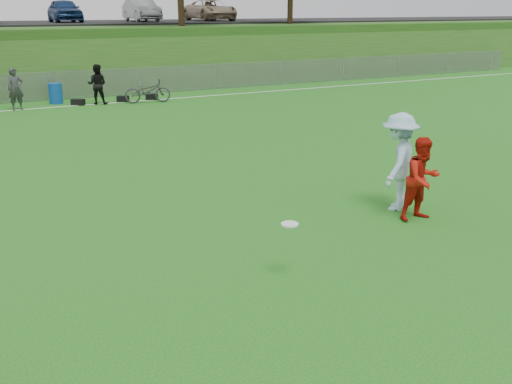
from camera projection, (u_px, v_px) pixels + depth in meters
ground at (263, 277)px, 8.82m from camera, size 120.00×120.00×0.00m
sideline_far at (60, 107)px, 23.99m from camera, size 60.00×0.10×0.01m
fence at (51, 86)px, 25.47m from camera, size 58.00×0.06×1.30m
berm at (20, 51)px, 34.48m from camera, size 120.00×18.00×3.00m
parking_lot at (13, 23)px, 35.69m from camera, size 120.00×12.00×0.10m
gear_bags at (86, 102)px, 24.51m from camera, size 7.79×0.56×0.26m
player_red_center at (422, 179)px, 10.99m from camera, size 0.81×0.63×1.65m
player_blue at (398, 162)px, 11.52m from camera, size 1.48×1.37×2.00m
frisbee at (290, 224)px, 8.56m from camera, size 0.27×0.27×0.02m
recycling_bin at (56, 93)px, 24.70m from camera, size 0.67×0.67×0.88m
bicycle at (148, 91)px, 24.89m from camera, size 2.06×1.04×1.03m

